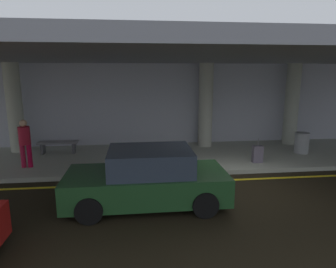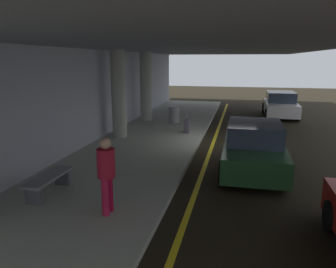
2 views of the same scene
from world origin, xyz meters
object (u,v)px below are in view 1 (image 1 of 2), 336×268
at_px(support_column_far_left, 15,108).
at_px(suitcase_upright_primary, 257,154).
at_px(trash_bin_steel, 302,143).
at_px(car_dark_green, 148,179).
at_px(traveler_with_luggage, 25,140).
at_px(support_column_left_mid, 206,105).
at_px(support_column_center, 292,104).
at_px(bench_metal, 58,145).

bearing_deg(support_column_far_left, suitcase_upright_primary, -16.19).
bearing_deg(support_column_far_left, trash_bin_steel, -7.97).
xyz_separation_m(car_dark_green, trash_bin_steel, (6.49, 3.87, -0.14)).
height_order(car_dark_green, traveler_with_luggage, traveler_with_luggage).
distance_m(support_column_left_mid, car_dark_green, 6.32).
distance_m(support_column_far_left, support_column_center, 12.00).
relative_size(support_column_far_left, car_dark_green, 0.89).
bearing_deg(bench_metal, suitcase_upright_primary, -16.05).
relative_size(suitcase_upright_primary, bench_metal, 0.56).
height_order(support_column_center, suitcase_upright_primary, support_column_center).
xyz_separation_m(support_column_far_left, support_column_left_mid, (8.00, 0.00, 0.00)).
bearing_deg(support_column_center, bench_metal, -177.05).
distance_m(support_column_center, suitcase_upright_primary, 4.09).
height_order(support_column_center, traveler_with_luggage, support_column_center).
bearing_deg(trash_bin_steel, support_column_left_mid, 156.00).
xyz_separation_m(support_column_left_mid, suitcase_upright_primary, (1.33, -2.71, -1.51)).
relative_size(car_dark_green, trash_bin_steel, 4.82).
xyz_separation_m(support_column_center, bench_metal, (-10.25, -0.53, -1.47)).
xyz_separation_m(support_column_left_mid, bench_metal, (-6.25, -0.53, -1.47)).
distance_m(support_column_far_left, trash_bin_steel, 11.86).
bearing_deg(traveler_with_luggage, support_column_left_mid, -171.31).
bearing_deg(trash_bin_steel, support_column_center, 78.50).
xyz_separation_m(traveler_with_luggage, suitcase_upright_primary, (8.22, -0.36, -0.65)).
height_order(support_column_far_left, bench_metal, support_column_far_left).
bearing_deg(bench_metal, trash_bin_steel, -6.36).
xyz_separation_m(support_column_left_mid, car_dark_green, (-2.83, -5.50, -1.26)).
bearing_deg(support_column_left_mid, bench_metal, -175.18).
distance_m(suitcase_upright_primary, trash_bin_steel, 2.58).
bearing_deg(trash_bin_steel, support_column_far_left, 172.03).
xyz_separation_m(support_column_far_left, suitcase_upright_primary, (9.33, -2.71, -1.51)).
height_order(support_column_left_mid, car_dark_green, support_column_left_mid).
bearing_deg(support_column_left_mid, suitcase_upright_primary, -63.87).
distance_m(support_column_far_left, bench_metal, 2.35).
bearing_deg(car_dark_green, traveler_with_luggage, 139.39).
xyz_separation_m(bench_metal, trash_bin_steel, (9.92, -1.11, 0.07)).
bearing_deg(trash_bin_steel, car_dark_green, -149.20).
height_order(car_dark_green, suitcase_upright_primary, car_dark_green).
relative_size(traveler_with_luggage, suitcase_upright_primary, 1.87).
xyz_separation_m(support_column_center, trash_bin_steel, (-0.33, -1.63, -1.40)).
distance_m(support_column_far_left, support_column_left_mid, 8.00).
distance_m(car_dark_green, traveler_with_luggage, 5.16).
bearing_deg(support_column_center, car_dark_green, -141.12).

